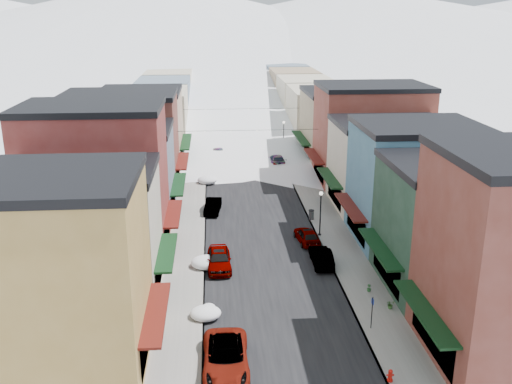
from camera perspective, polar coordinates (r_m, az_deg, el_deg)
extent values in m
cube|color=black|center=(87.19, -1.61, 4.83)|extent=(10.00, 160.00, 0.01)
cube|color=gray|center=(87.11, -5.97, 4.78)|extent=(3.20, 160.00, 0.15)
cube|color=gray|center=(87.74, 2.71, 4.95)|extent=(3.20, 160.00, 0.15)
cube|color=slate|center=(87.08, -4.94, 4.80)|extent=(0.10, 160.00, 0.15)
cube|color=slate|center=(87.56, 1.70, 4.93)|extent=(0.10, 160.00, 0.15)
cube|color=#AF8640|center=(33.35, -19.92, -8.24)|extent=(10.00, 8.50, 11.00)
cube|color=black|center=(31.36, -21.02, 1.27)|extent=(10.20, 8.70, 0.50)
cube|color=#53140E|center=(33.35, -9.99, -11.83)|extent=(1.20, 7.22, 0.15)
cube|color=beige|center=(41.28, -16.82, -4.37)|extent=(10.00, 8.00, 9.00)
cube|color=black|center=(39.80, -17.42, 1.98)|extent=(10.20, 8.20, 0.50)
cube|color=black|center=(40.93, -8.94, -5.96)|extent=(1.20, 6.80, 0.15)
cube|color=maroon|center=(48.30, -15.65, 0.84)|extent=(11.00, 8.00, 12.00)
cube|color=black|center=(46.93, -16.29, 8.15)|extent=(11.20, 8.20, 0.50)
cube|color=#53140E|center=(48.34, -8.27, -2.15)|extent=(1.20, 6.80, 0.15)
cube|color=slate|center=(56.72, -13.45, 1.65)|extent=(10.00, 9.00, 8.50)
cube|color=black|center=(55.68, -13.78, 6.11)|extent=(10.20, 9.20, 0.50)
cube|color=black|center=(56.40, -7.75, 0.78)|extent=(1.20, 7.65, 0.15)
cube|color=maroon|center=(65.25, -13.23, 4.66)|extent=(12.00, 9.00, 10.50)
cube|color=black|center=(64.27, -13.58, 9.44)|extent=(12.20, 9.20, 0.50)
cube|color=#53140E|center=(65.05, -7.35, 3.09)|extent=(1.20, 7.65, 0.15)
cube|color=tan|center=(74.90, -11.36, 6.05)|extent=(10.00, 11.00, 9.50)
cube|color=black|center=(74.08, -11.60, 9.84)|extent=(10.20, 11.20, 0.50)
cube|color=black|center=(74.76, -7.01, 5.03)|extent=(1.20, 9.35, 0.15)
cube|color=black|center=(34.38, 16.49, -11.37)|extent=(1.20, 7.65, 0.15)
cube|color=#1B3928|center=(43.44, 19.47, -3.52)|extent=(10.00, 9.00, 9.00)
cube|color=black|center=(42.04, 20.13, 2.53)|extent=(10.20, 9.20, 0.50)
cube|color=black|center=(42.01, 12.24, -5.52)|extent=(1.20, 7.65, 0.15)
cube|color=teal|center=(51.16, 15.59, 0.61)|extent=(10.00, 9.00, 10.00)
cube|color=black|center=(49.92, 16.09, 6.38)|extent=(10.20, 9.20, 0.50)
cube|color=#53140E|center=(50.10, 9.39, -1.49)|extent=(1.20, 7.65, 0.15)
cube|color=beige|center=(59.70, 13.13, 2.48)|extent=(11.00, 9.00, 8.50)
cube|color=black|center=(58.71, 13.44, 6.72)|extent=(11.20, 9.20, 0.50)
cube|color=black|center=(58.45, 7.34, 1.41)|extent=(1.20, 7.65, 0.15)
cube|color=maroon|center=(67.93, 11.38, 5.51)|extent=(12.00, 9.00, 11.00)
cube|color=black|center=(66.98, 11.69, 10.32)|extent=(12.20, 9.20, 0.50)
cube|color=#53140E|center=(66.97, 5.81, 3.57)|extent=(1.20, 7.65, 0.15)
cube|color=#8E7C5D|center=(77.36, 8.66, 6.37)|extent=(10.00, 11.00, 9.00)
cube|color=black|center=(76.58, 8.82, 9.86)|extent=(10.20, 11.20, 0.50)
cube|color=black|center=(76.57, 4.51, 5.41)|extent=(1.20, 9.35, 0.15)
cube|color=gray|center=(88.64, -9.87, 7.43)|extent=(9.00, 13.00, 8.00)
cube|color=gray|center=(89.81, 6.36, 7.71)|extent=(9.00, 13.00, 8.00)
cube|color=gray|center=(102.40, -9.19, 8.83)|extent=(9.00, 13.00, 8.00)
cube|color=gray|center=(103.42, 4.93, 9.08)|extent=(9.00, 13.00, 8.00)
cube|color=gray|center=(116.22, -8.66, 9.90)|extent=(9.00, 13.00, 8.00)
cube|color=gray|center=(117.11, 3.82, 10.12)|extent=(9.00, 13.00, 8.00)
cube|color=gray|center=(130.07, -8.25, 10.74)|extent=(9.00, 13.00, 8.00)
cube|color=gray|center=(130.87, 2.94, 10.94)|extent=(9.00, 13.00, 8.00)
cube|color=silver|center=(250.28, -3.62, 14.64)|extent=(360.00, 40.00, 12.00)
cone|color=white|center=(301.00, -9.82, 17.05)|extent=(300.00, 300.00, 34.00)
cone|color=white|center=(304.10, 10.08, 16.66)|extent=(320.00, 320.00, 30.00)
cylinder|color=black|center=(66.36, -0.77, 6.19)|extent=(16.40, 0.04, 0.04)
cylinder|color=black|center=(81.09, -1.47, 8.31)|extent=(16.40, 0.04, 0.04)
imported|color=silver|center=(33.60, -3.04, -16.18)|extent=(2.63, 5.60, 1.55)
imported|color=#ADB0B6|center=(45.30, -3.71, -6.70)|extent=(1.96, 4.66, 1.58)
imported|color=black|center=(57.54, -4.34, -1.40)|extent=(1.90, 4.21, 1.34)
imported|color=gray|center=(77.36, -3.84, 3.74)|extent=(2.43, 5.72, 1.64)
imported|color=black|center=(46.14, 6.56, -6.44)|extent=(1.51, 4.21, 1.38)
imported|color=gray|center=(50.22, 5.11, -4.34)|extent=(2.06, 4.14, 1.36)
imported|color=black|center=(74.85, 2.08, 3.21)|extent=(2.28, 5.05, 1.43)
imported|color=#A8ABB1|center=(79.61, -2.03, 4.13)|extent=(2.23, 4.63, 1.52)
imported|color=silver|center=(91.25, -0.37, 5.91)|extent=(3.09, 5.70, 1.52)
cylinder|color=red|center=(33.63, 13.24, -17.85)|extent=(0.32, 0.32, 0.09)
cylinder|color=red|center=(33.50, 13.27, -17.52)|extent=(0.22, 0.22, 0.56)
sphere|color=red|center=(33.32, 13.31, -17.07)|extent=(0.24, 0.24, 0.24)
cylinder|color=red|center=(33.44, 13.28, -17.39)|extent=(0.42, 0.09, 0.09)
cylinder|color=black|center=(37.54, 11.51, -11.75)|extent=(0.06, 0.06, 2.20)
cube|color=navy|center=(37.16, 11.59, -10.67)|extent=(0.08, 0.30, 0.40)
cylinder|color=#505355|center=(55.44, 5.55, -2.28)|extent=(0.51, 0.51, 0.88)
cylinder|color=black|center=(55.28, 5.56, -1.84)|extent=(0.55, 0.55, 0.06)
cylinder|color=black|center=(51.83, 6.38, -4.24)|extent=(0.28, 0.28, 0.09)
cylinder|color=black|center=(51.17, 6.45, -2.31)|extent=(0.11, 0.11, 3.80)
sphere|color=white|center=(50.50, 6.53, -0.14)|extent=(0.34, 0.34, 0.34)
cylinder|color=black|center=(82.81, 2.75, 4.26)|extent=(0.29, 0.29, 0.10)
cylinder|color=black|center=(82.39, 2.77, 5.54)|extent=(0.12, 0.12, 3.88)
sphere|color=white|center=(81.98, 2.79, 6.96)|extent=(0.35, 0.35, 0.35)
imported|color=#37622C|center=(40.45, 13.29, -10.88)|extent=(0.67, 0.62, 0.60)
imported|color=#2C602E|center=(42.37, 11.24, -9.40)|extent=(0.41, 0.41, 0.54)
ellipsoid|color=white|center=(38.55, -5.07, -11.98)|extent=(2.06, 1.74, 0.87)
ellipsoid|color=white|center=(39.70, -4.75, -11.39)|extent=(0.88, 0.79, 0.44)
ellipsoid|color=white|center=(45.47, -5.01, -7.02)|extent=(2.40, 2.03, 1.01)
ellipsoid|color=white|center=(46.67, -4.74, -6.68)|extent=(1.03, 0.92, 0.51)
ellipsoid|color=white|center=(66.97, -4.90, 1.19)|extent=(2.29, 1.93, 0.97)
ellipsoid|color=white|center=(68.18, -4.72, 1.29)|extent=(0.98, 0.88, 0.49)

